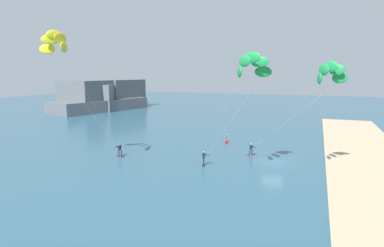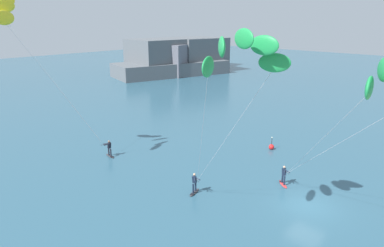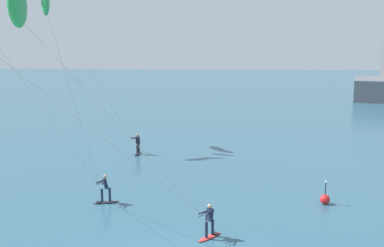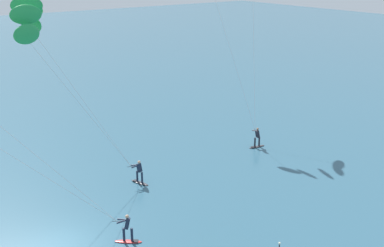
# 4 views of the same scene
# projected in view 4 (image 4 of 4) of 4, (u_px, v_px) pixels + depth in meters

# --- Properties ---
(ground_plane) EXTENTS (240.00, 240.00, 0.00)m
(ground_plane) POSITION_uv_depth(u_px,v_px,m) (62.00, 246.00, 26.54)
(ground_plane) COLOR #2D566B
(kitesurfer_nearshore) EXTENTS (5.98, 7.90, 12.69)m
(kitesurfer_nearshore) POSITION_uv_depth(u_px,v_px,m) (33.00, 25.00, 29.06)
(kitesurfer_nearshore) COLOR #333338
(kitesurfer_nearshore) RESTS_ON ground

